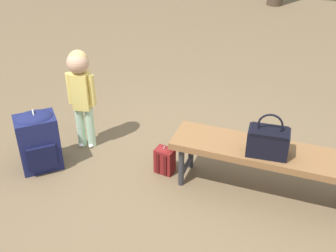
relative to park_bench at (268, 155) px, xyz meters
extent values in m
plane|color=brown|center=(0.74, 0.13, -0.39)|extent=(40.00, 40.00, 0.00)
cube|color=brown|center=(0.00, 0.00, 0.03)|extent=(1.62, 0.49, 0.06)
cylinder|color=#2D2D33|center=(0.69, 0.18, -0.20)|extent=(0.05, 0.05, 0.39)
cylinder|color=#2D2D33|center=(0.71, -0.10, -0.20)|extent=(0.05, 0.05, 0.39)
cylinder|color=#2D2D33|center=(0.70, 0.04, -0.29)|extent=(0.06, 0.28, 0.04)
cube|color=black|center=(0.01, 0.07, 0.17)|extent=(0.34, 0.22, 0.22)
cube|color=black|center=(0.01, 0.07, 0.27)|extent=(0.31, 0.22, 0.02)
torus|color=black|center=(0.01, 0.07, 0.33)|extent=(0.20, 0.04, 0.20)
cylinder|color=#B2D8B2|center=(1.75, -0.03, -0.18)|extent=(0.08, 0.08, 0.43)
cylinder|color=#B2D8B2|center=(1.85, 0.00, -0.18)|extent=(0.08, 0.08, 0.43)
ellipsoid|color=white|center=(1.74, -0.01, -0.37)|extent=(0.07, 0.10, 0.04)
ellipsoid|color=white|center=(1.84, 0.02, -0.37)|extent=(0.07, 0.10, 0.04)
cube|color=#E5CC66|center=(1.80, -0.01, 0.22)|extent=(0.19, 0.17, 0.37)
cylinder|color=#E5CC66|center=(1.70, -0.04, 0.24)|extent=(0.06, 0.06, 0.31)
cylinder|color=#E5CC66|center=(1.90, 0.01, 0.24)|extent=(0.06, 0.06, 0.31)
sphere|color=tan|center=(1.80, -0.01, 0.51)|extent=(0.20, 0.20, 0.20)
sphere|color=tan|center=(1.80, -0.02, 0.53)|extent=(0.19, 0.19, 0.19)
cube|color=#191E4C|center=(1.99, 0.46, -0.13)|extent=(0.44, 0.44, 0.53)
ellipsoid|color=#191E4C|center=(1.99, 0.46, 0.12)|extent=(0.42, 0.42, 0.12)
cube|color=black|center=(1.88, 0.56, -0.21)|extent=(0.20, 0.21, 0.24)
cube|color=black|center=(2.04, 0.30, -0.13)|extent=(0.06, 0.06, 0.45)
cube|color=black|center=(2.15, 0.42, -0.13)|extent=(0.06, 0.06, 0.45)
torus|color=#B2B2B7|center=(1.99, 0.46, 0.17)|extent=(0.07, 0.07, 0.09)
cube|color=maroon|center=(0.90, 0.07, -0.27)|extent=(0.18, 0.13, 0.25)
ellipsoid|color=maroon|center=(0.90, 0.07, -0.15)|extent=(0.17, 0.13, 0.06)
cube|color=#4A1010|center=(0.89, 0.00, -0.31)|extent=(0.12, 0.02, 0.11)
cube|color=#4A1010|center=(0.94, 0.13, -0.27)|extent=(0.03, 0.01, 0.21)
cube|color=#4A1010|center=(0.86, 0.14, -0.27)|extent=(0.03, 0.01, 0.21)
torus|color=#B2B2B7|center=(0.90, 0.07, -0.13)|extent=(0.01, 0.04, 0.04)
camera|label=1|loc=(-0.39, 2.90, 1.99)|focal=44.88mm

